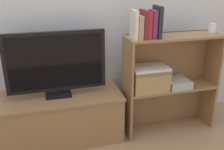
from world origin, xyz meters
TOP-DOWN VIEW (x-y plane):
  - ground_plane at (0.00, 0.00)m, footprint 16.00×16.00m
  - wall_back at (0.00, 0.48)m, footprint 10.00×0.05m
  - tv_stand at (-0.46, 0.22)m, footprint 1.09×0.46m
  - tv at (-0.46, 0.22)m, footprint 0.83×0.14m
  - bookshelf_lower_tier at (0.56, 0.19)m, footprint 0.86×0.28m
  - bookshelf_upper_tier at (0.56, 0.20)m, footprint 0.86×0.28m
  - book_ivory at (0.18, 0.10)m, footprint 0.03×0.13m
  - book_tan at (0.21, 0.10)m, footprint 0.04×0.14m
  - book_maroon at (0.26, 0.10)m, footprint 0.04×0.14m
  - book_crimson at (0.29, 0.10)m, footprint 0.03×0.12m
  - book_plum at (0.33, 0.10)m, footprint 0.04×0.13m
  - book_charcoal at (0.37, 0.10)m, footprint 0.03×0.16m
  - baby_monitor at (0.93, 0.14)m, footprint 0.05×0.03m
  - storage_basket_left at (0.33, 0.12)m, footprint 0.33×0.25m
  - laptop at (0.33, 0.12)m, footprint 0.33×0.23m
  - magazine_stack at (0.62, 0.13)m, footprint 0.21×0.24m

SIDE VIEW (x-z plane):
  - ground_plane at x=0.00m, z-range 0.00..0.00m
  - tv_stand at x=-0.46m, z-range 0.00..0.44m
  - bookshelf_lower_tier at x=0.56m, z-range 0.06..0.50m
  - magazine_stack at x=0.62m, z-range 0.45..0.51m
  - storage_basket_left at x=0.33m, z-range 0.46..0.66m
  - laptop at x=0.33m, z-range 0.64..0.67m
  - tv at x=-0.46m, z-range 0.46..1.02m
  - bookshelf_upper_tier at x=0.56m, z-range 0.50..0.99m
  - baby_monitor at x=0.93m, z-range 0.91..1.03m
  - book_tan at x=0.21m, z-range 0.93..1.12m
  - book_crimson at x=0.29m, z-range 0.93..1.14m
  - book_plum at x=0.33m, z-range 0.93..1.15m
  - book_maroon at x=0.26m, z-range 0.93..1.16m
  - book_ivory at x=0.18m, z-range 0.93..1.16m
  - book_charcoal at x=0.37m, z-range 0.93..1.19m
  - wall_back at x=0.00m, z-range 0.00..2.40m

